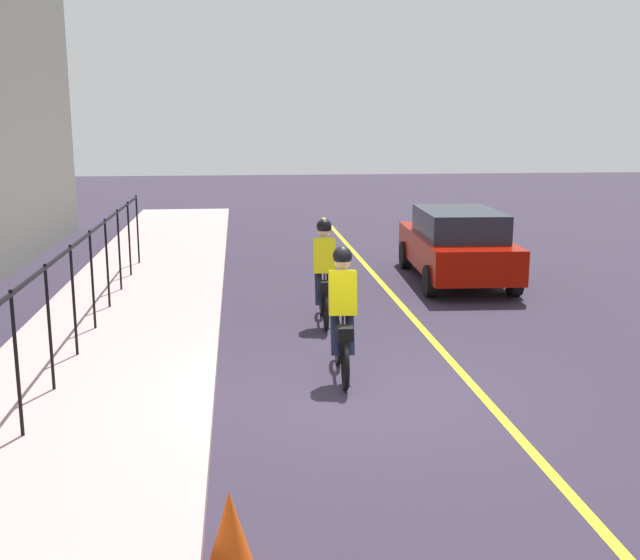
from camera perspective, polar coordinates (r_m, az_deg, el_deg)
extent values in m
plane|color=#2B2433|center=(9.83, 2.77, -8.72)|extent=(80.00, 80.00, 0.00)
cube|color=yellow|center=(10.19, 11.79, -8.19)|extent=(36.00, 0.12, 0.01)
cube|color=#A98C8A|center=(9.89, -17.33, -8.68)|extent=(40.00, 3.20, 0.15)
cylinder|color=black|center=(8.63, -21.76, -5.86)|extent=(0.04, 0.04, 1.60)
cylinder|color=black|center=(9.97, -19.60, -3.37)|extent=(0.04, 0.04, 1.60)
cylinder|color=black|center=(11.33, -17.96, -1.47)|extent=(0.04, 0.04, 1.60)
cylinder|color=black|center=(12.71, -16.68, 0.02)|extent=(0.04, 0.04, 1.60)
cylinder|color=black|center=(14.11, -15.65, 1.22)|extent=(0.04, 0.04, 1.60)
cylinder|color=black|center=(15.51, -14.80, 2.20)|extent=(0.04, 0.04, 1.60)
cylinder|color=black|center=(16.91, -14.10, 3.02)|extent=(0.04, 0.04, 1.60)
cylinder|color=black|center=(18.32, -13.50, 3.71)|extent=(0.04, 0.04, 1.60)
cube|color=black|center=(10.50, -19.00, 1.61)|extent=(15.84, 0.04, 0.04)
torus|color=black|center=(13.68, 0.13, -1.31)|extent=(0.66, 0.09, 0.66)
torus|color=black|center=(12.66, 0.45, -2.40)|extent=(0.66, 0.09, 0.66)
cube|color=black|center=(13.11, 0.29, -0.77)|extent=(0.93, 0.08, 0.24)
cylinder|color=black|center=(12.93, 0.33, -0.27)|extent=(0.03, 0.03, 0.35)
cube|color=yellow|center=(12.89, 0.32, 1.84)|extent=(0.36, 0.37, 0.63)
sphere|color=tan|center=(12.87, 0.31, 3.72)|extent=(0.22, 0.22, 0.22)
sphere|color=black|center=(12.86, 0.31, 4.03)|extent=(0.26, 0.26, 0.26)
cylinder|color=#191E38|center=(12.97, -0.12, -0.47)|extent=(0.34, 0.13, 0.65)
cylinder|color=#191E38|center=(12.98, 0.77, -0.45)|extent=(0.34, 0.13, 0.65)
cube|color=black|center=(12.61, 0.44, -0.49)|extent=(0.25, 0.21, 0.18)
torus|color=black|center=(10.95, 1.36, -4.69)|extent=(0.66, 0.09, 0.66)
torus|color=black|center=(9.96, 1.90, -6.41)|extent=(0.66, 0.09, 0.66)
cube|color=black|center=(10.38, 1.63, -4.19)|extent=(0.93, 0.08, 0.24)
cylinder|color=black|center=(10.20, 1.71, -3.62)|extent=(0.03, 0.03, 0.35)
cube|color=yellow|center=(10.13, 1.70, -0.95)|extent=(0.36, 0.37, 0.63)
sphere|color=tan|center=(10.09, 1.69, 1.44)|extent=(0.22, 0.22, 0.22)
sphere|color=black|center=(10.08, 1.69, 1.83)|extent=(0.26, 0.26, 0.26)
cylinder|color=#191E38|center=(10.23, 1.13, -3.85)|extent=(0.34, 0.13, 0.65)
cylinder|color=#191E38|center=(10.25, 2.25, -3.83)|extent=(0.34, 0.13, 0.65)
cube|color=black|center=(9.88, 1.89, -4.01)|extent=(0.25, 0.21, 0.18)
cube|color=#900C01|center=(16.82, 10.14, 2.18)|extent=(4.49, 2.03, 0.70)
cube|color=#1E232D|center=(16.53, 10.38, 4.21)|extent=(2.54, 1.71, 0.56)
cylinder|color=black|center=(18.16, 6.42, 1.88)|extent=(0.65, 0.25, 0.64)
cylinder|color=black|center=(18.51, 11.61, 1.90)|extent=(0.65, 0.25, 0.64)
cylinder|color=black|center=(15.27, 8.26, -0.08)|extent=(0.65, 0.25, 0.64)
cylinder|color=black|center=(15.69, 14.36, -0.01)|extent=(0.65, 0.25, 0.64)
cone|color=#E74E0E|center=(6.33, -6.76, -17.96)|extent=(0.36, 0.36, 0.63)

